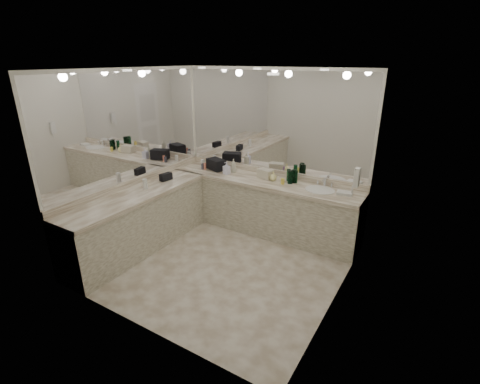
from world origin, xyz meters
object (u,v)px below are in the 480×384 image
Objects in this scene: sink at (320,190)px; hand_towel at (345,193)px; soap_bottle_b at (227,168)px; cream_cosmetic_case at (265,174)px; wall_phone at (357,177)px; black_toiletry_bag at (216,165)px; soap_bottle_a at (234,166)px; soap_bottle_c at (273,176)px.

sink is 2.02× the size of hand_towel.
soap_bottle_b is at bearing -177.39° from sink.
cream_cosmetic_case reaches higher than hand_towel.
sink is at bearing 2.61° from soap_bottle_b.
black_toiletry_bag is at bearing 167.93° from wall_phone.
wall_phone is (0.61, -0.50, 0.46)m from sink.
black_toiletry_bag is 0.34m from soap_bottle_a.
soap_bottle_c is at bearing 179.23° from hand_towel.
wall_phone reaches higher than hand_towel.
wall_phone reaches higher than sink.
soap_bottle_b is (-0.65, -0.15, 0.04)m from cream_cosmetic_case.
soap_bottle_a is at bearing 165.20° from wall_phone.
hand_towel is at bearing 2.59° from soap_bottle_b.
soap_bottle_c is (-1.39, 0.53, -0.38)m from wall_phone.
cream_cosmetic_case is 0.60m from soap_bottle_a.
sink is 1.89m from black_toiletry_bag.
wall_phone is 2.57m from black_toiletry_bag.
soap_bottle_b is 1.42× the size of soap_bottle_c.
soap_bottle_c is at bearing -1.20° from cream_cosmetic_case.
soap_bottle_b is at bearing -20.23° from black_toiletry_bag.
soap_bottle_b is at bearing -177.41° from hand_towel.
soap_bottle_b is at bearing -153.58° from cream_cosmetic_case.
wall_phone reaches higher than cream_cosmetic_case.
sink is 2.97× the size of soap_bottle_c.
soap_bottle_a reaches higher than hand_towel.
sink is 1.82× the size of cream_cosmetic_case.
soap_bottle_b is at bearing 169.03° from wall_phone.
hand_towel reaches higher than sink.
hand_towel is (0.36, 0.02, 0.02)m from sink.
wall_phone is 0.72m from hand_towel.
wall_phone reaches higher than soap_bottle_c.
black_toiletry_bag is 0.30m from soap_bottle_b.
cream_cosmetic_case is 1.04× the size of soap_bottle_a.
wall_phone reaches higher than soap_bottle_b.
sink is 0.91m from wall_phone.
soap_bottle_b is (-2.20, 0.43, -0.35)m from wall_phone.
black_toiletry_bag reaches higher than soap_bottle_c.
sink is at bearing 140.43° from wall_phone.
soap_bottle_b is (-0.05, -0.14, -0.01)m from soap_bottle_a.
soap_bottle_a is at bearing 177.45° from sink.
soap_bottle_a reaches higher than soap_bottle_b.
cream_cosmetic_case is at bearing 0.56° from soap_bottle_a.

